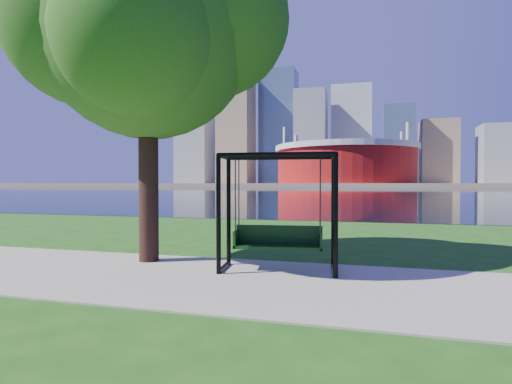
% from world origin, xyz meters
% --- Properties ---
extents(ground, '(900.00, 900.00, 0.00)m').
position_xyz_m(ground, '(0.00, 0.00, 0.00)').
color(ground, '#1E5114').
rests_on(ground, ground).
extents(path, '(120.00, 4.00, 0.03)m').
position_xyz_m(path, '(0.00, -0.50, 0.01)').
color(path, '#9E937F').
rests_on(path, ground).
extents(river, '(900.00, 180.00, 0.02)m').
position_xyz_m(river, '(0.00, 102.00, 0.01)').
color(river, black).
rests_on(river, ground).
extents(far_bank, '(900.00, 228.00, 2.00)m').
position_xyz_m(far_bank, '(0.00, 306.00, 1.00)').
color(far_bank, '#937F60').
rests_on(far_bank, ground).
extents(stadium, '(83.00, 83.00, 32.00)m').
position_xyz_m(stadium, '(-10.00, 235.00, 14.23)').
color(stadium, maroon).
rests_on(stadium, far_bank).
extents(skyline, '(392.00, 66.00, 96.50)m').
position_xyz_m(skyline, '(-4.27, 319.39, 35.89)').
color(skyline, gray).
rests_on(skyline, far_bank).
extents(swing, '(2.53, 1.33, 2.47)m').
position_xyz_m(swing, '(0.36, 0.54, 1.20)').
color(swing, black).
rests_on(swing, ground).
extents(park_tree, '(6.43, 5.80, 7.98)m').
position_xyz_m(park_tree, '(-2.86, 0.80, 5.54)').
color(park_tree, black).
rests_on(park_tree, ground).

